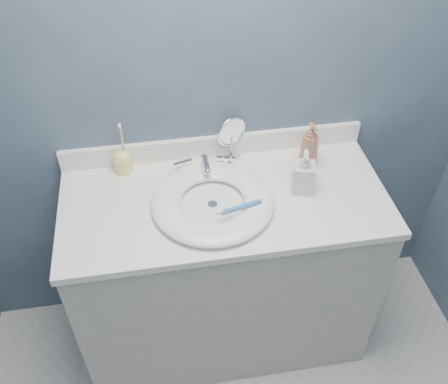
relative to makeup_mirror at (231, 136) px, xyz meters
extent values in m
cube|color=#404E60|center=(-0.07, 0.04, 0.21)|extent=(2.20, 0.02, 2.40)
cube|color=#BCB5AC|center=(-0.07, -0.24, -0.56)|extent=(1.20, 0.55, 0.85)
cube|color=white|center=(-0.07, -0.24, -0.12)|extent=(1.22, 0.57, 0.03)
cube|color=white|center=(-0.07, 0.03, -0.06)|extent=(1.22, 0.02, 0.09)
cylinder|color=silver|center=(-0.12, -0.27, -0.10)|extent=(0.04, 0.04, 0.01)
cube|color=silver|center=(-0.12, -0.06, -0.10)|extent=(0.22, 0.05, 0.01)
cylinder|color=silver|center=(-0.12, -0.06, -0.07)|extent=(0.03, 0.03, 0.06)
cylinder|color=silver|center=(-0.12, -0.10, -0.04)|extent=(0.02, 0.09, 0.02)
sphere|color=silver|center=(-0.12, -0.15, -0.04)|extent=(0.03, 0.03, 0.03)
cylinder|color=silver|center=(-0.20, -0.06, -0.08)|extent=(0.02, 0.02, 0.03)
cube|color=silver|center=(-0.20, -0.06, -0.06)|extent=(0.08, 0.03, 0.01)
cylinder|color=silver|center=(-0.03, -0.06, -0.08)|extent=(0.02, 0.02, 0.03)
cube|color=silver|center=(-0.03, -0.06, -0.06)|extent=(0.08, 0.03, 0.01)
cylinder|color=silver|center=(0.00, 0.00, -0.10)|extent=(0.07, 0.07, 0.01)
cylinder|color=silver|center=(0.00, 0.00, -0.05)|extent=(0.01, 0.01, 0.10)
torus|color=silver|center=(0.00, 0.00, 0.02)|extent=(0.12, 0.06, 0.13)
cylinder|color=white|center=(0.00, 0.00, 0.02)|extent=(0.10, 0.05, 0.11)
imported|color=#945F43|center=(0.29, -0.09, -0.01)|extent=(0.09, 0.09, 0.19)
imported|color=silver|center=(0.23, -0.23, -0.02)|extent=(0.10, 0.10, 0.18)
cylinder|color=#EEE577|center=(-0.43, -0.01, -0.07)|extent=(0.08, 0.08, 0.07)
ellipsoid|color=#EEE577|center=(-0.43, -0.01, -0.03)|extent=(0.08, 0.06, 0.05)
cylinder|color=#EDA287|center=(-0.42, -0.01, 0.03)|extent=(0.01, 0.02, 0.14)
cube|color=white|center=(-0.42, -0.02, 0.11)|extent=(0.01, 0.02, 0.01)
cube|color=#326CB4|center=(-0.02, -0.34, -0.06)|extent=(0.15, 0.05, 0.01)
cube|color=white|center=(-0.11, -0.36, -0.05)|extent=(0.02, 0.02, 0.01)
camera|label=1|loc=(-0.29, -1.56, 1.17)|focal=40.00mm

